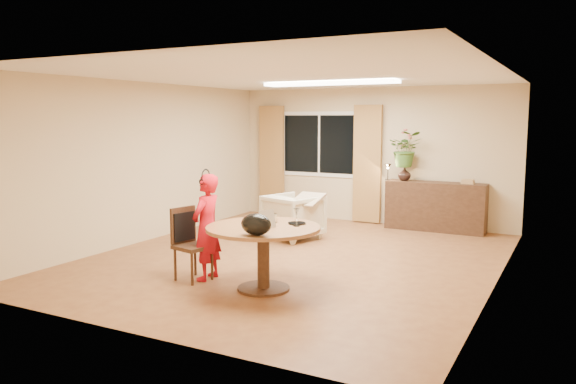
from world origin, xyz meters
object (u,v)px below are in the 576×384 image
at_px(dining_table, 263,240).
at_px(sideboard, 435,206).
at_px(child, 207,227).
at_px(armchair, 293,217).
at_px(dining_chair, 193,245).

xyz_separation_m(dining_table, sideboard, (0.97, 4.50, -0.16)).
height_order(dining_table, child, child).
distance_m(child, sideboard, 4.81).
height_order(dining_table, sideboard, sideboard).
distance_m(dining_table, armchair, 2.87).
height_order(dining_chair, sideboard, dining_chair).
height_order(child, armchair, child).
xyz_separation_m(dining_chair, child, (0.13, 0.12, 0.21)).
distance_m(armchair, sideboard, 2.66).
relative_size(dining_table, armchair, 1.61).
bearing_deg(armchair, dining_chair, 107.64).
height_order(dining_table, dining_chair, dining_chair).
bearing_deg(dining_chair, armchair, 102.92).
xyz_separation_m(armchair, sideboard, (1.95, 1.82, 0.06)).
xyz_separation_m(child, armchair, (-0.13, 2.63, -0.29)).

